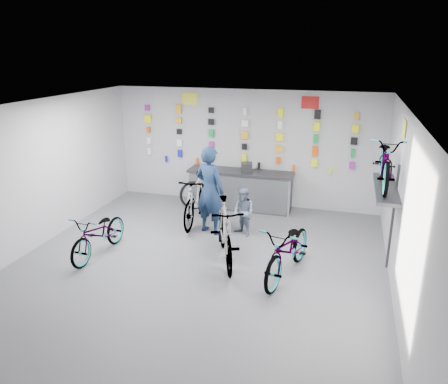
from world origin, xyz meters
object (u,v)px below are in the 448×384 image
(customer, at_px, (243,212))
(bike_left, at_px, (99,234))
(counter, at_px, (240,190))
(bike_right, at_px, (288,250))
(clerk, at_px, (210,190))
(bike_center, at_px, (225,232))
(bike_service, at_px, (196,199))

(customer, bearing_deg, bike_left, -108.84)
(counter, distance_m, customer, 1.75)
(bike_right, xyz_separation_m, clerk, (-1.98, 1.53, 0.47))
(counter, distance_m, bike_center, 3.02)
(bike_center, xyz_separation_m, bike_right, (1.25, -0.25, -0.09))
(bike_right, xyz_separation_m, customer, (-1.22, 1.56, 0.02))
(counter, bearing_deg, bike_left, -120.58)
(bike_left, relative_size, bike_service, 0.88)
(counter, xyz_separation_m, bike_left, (-2.03, -3.43, -0.03))
(bike_left, height_order, clerk, clerk)
(bike_left, distance_m, customer, 3.07)
(bike_left, height_order, customer, customer)
(bike_right, relative_size, bike_service, 1.01)
(bike_service, height_order, clerk, clerk)
(bike_left, bearing_deg, bike_right, 6.33)
(counter, height_order, clerk, clerk)
(bike_right, bearing_deg, counter, 130.30)
(bike_right, bearing_deg, bike_service, 153.72)
(counter, relative_size, clerk, 1.36)
(clerk, bearing_deg, bike_left, 62.98)
(bike_center, height_order, bike_right, bike_center)
(bike_left, xyz_separation_m, bike_right, (3.74, 0.19, 0.07))
(bike_left, distance_m, clerk, 2.52)
(bike_right, height_order, bike_service, bike_service)
(bike_service, distance_m, customer, 1.32)
(counter, height_order, customer, customer)
(bike_service, bearing_deg, bike_right, -42.91)
(counter, height_order, bike_center, bike_center)
(bike_right, height_order, customer, customer)
(counter, bearing_deg, bike_right, -62.11)
(customer, bearing_deg, bike_center, -55.07)
(bike_service, bearing_deg, counter, 54.61)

